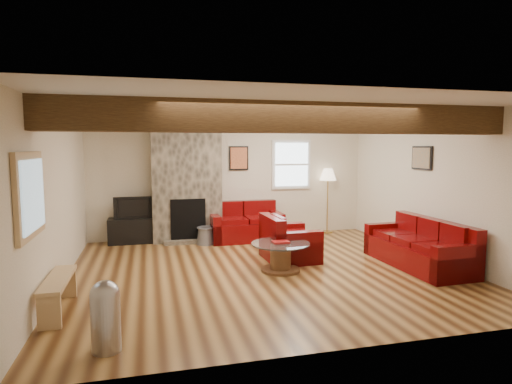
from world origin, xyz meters
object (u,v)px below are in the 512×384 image
at_px(sofa_three, 418,243).
at_px(coffee_table, 281,257).
at_px(loveseat, 245,221).
at_px(armchair_red, 290,238).
at_px(television, 134,207).
at_px(tv_cabinet, 134,230).
at_px(floor_lamp, 328,178).

xyz_separation_m(sofa_three, coffee_table, (-2.26, 0.28, -0.16)).
distance_m(loveseat, armchair_red, 1.75).
relative_size(sofa_three, loveseat, 1.33).
bearing_deg(coffee_table, television, 131.00).
distance_m(sofa_three, loveseat, 3.47).
bearing_deg(loveseat, sofa_three, -49.08).
bearing_deg(tv_cabinet, floor_lamp, 0.27).
bearing_deg(sofa_three, armchair_red, -116.96).
xyz_separation_m(sofa_three, floor_lamp, (-0.31, 2.93, 0.86)).
bearing_deg(coffee_table, sofa_three, -7.04).
relative_size(loveseat, television, 1.92).
xyz_separation_m(armchair_red, floor_lamp, (1.59, 2.03, 0.86)).
xyz_separation_m(loveseat, coffee_table, (0.04, -2.33, -0.17)).
bearing_deg(loveseat, television, 171.89).
bearing_deg(armchair_red, coffee_table, 147.47).
bearing_deg(armchair_red, loveseat, 10.95).
xyz_separation_m(tv_cabinet, floor_lamp, (4.23, 0.02, 0.99)).
distance_m(sofa_three, armchair_red, 2.10).
xyz_separation_m(loveseat, armchair_red, (0.40, -1.71, -0.01)).
relative_size(armchair_red, coffee_table, 1.04).
height_order(sofa_three, coffee_table, sofa_three).
distance_m(sofa_three, coffee_table, 2.28).
bearing_deg(floor_lamp, television, -179.73).
xyz_separation_m(sofa_three, television, (-4.54, 2.91, 0.35)).
distance_m(armchair_red, floor_lamp, 2.71).
xyz_separation_m(loveseat, floor_lamp, (1.99, 0.32, 0.85)).
distance_m(television, floor_lamp, 4.26).
bearing_deg(television, loveseat, -7.61).
distance_m(armchair_red, tv_cabinet, 3.32).
distance_m(coffee_table, television, 3.52).
relative_size(television, floor_lamp, 0.53).
height_order(coffee_table, tv_cabinet, tv_cabinet).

